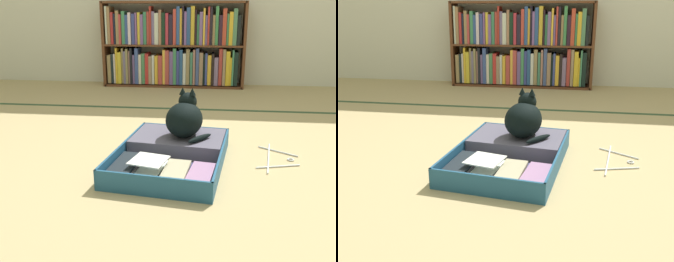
# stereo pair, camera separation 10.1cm
# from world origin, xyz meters

# --- Properties ---
(ground_plane) EXTENTS (10.00, 10.00, 0.00)m
(ground_plane) POSITION_xyz_m (0.00, 0.00, 0.00)
(ground_plane) COLOR tan
(tatami_border) EXTENTS (4.80, 0.05, 0.00)m
(tatami_border) POSITION_xyz_m (0.00, 1.21, 0.00)
(tatami_border) COLOR #314D2F
(tatami_border) RESTS_ON ground_plane
(bookshelf) EXTENTS (1.58, 0.27, 0.93)m
(bookshelf) POSITION_xyz_m (-0.22, 2.25, 0.44)
(bookshelf) COLOR brown
(bookshelf) RESTS_ON ground_plane
(open_suitcase) EXTENTS (0.68, 0.88, 0.11)m
(open_suitcase) POSITION_xyz_m (0.00, 0.05, 0.05)
(open_suitcase) COLOR #205378
(open_suitcase) RESTS_ON ground_plane
(black_cat) EXTENTS (0.31, 0.32, 0.29)m
(black_cat) POSITION_xyz_m (0.06, 0.17, 0.22)
(black_cat) COLOR black
(black_cat) RESTS_ON open_suitcase
(clothes_hanger) EXTENTS (0.27, 0.47, 0.01)m
(clothes_hanger) POSITION_xyz_m (0.61, 0.12, 0.01)
(clothes_hanger) COLOR silver
(clothes_hanger) RESTS_ON ground_plane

